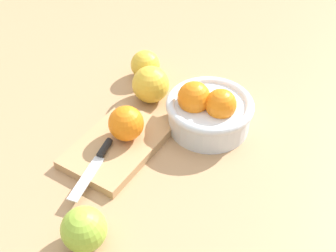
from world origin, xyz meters
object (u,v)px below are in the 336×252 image
Objects in this scene: bowl at (209,110)px; cutting_board at (117,146)px; apple_front_left at (151,84)px; apple_back_right at (84,229)px; apple_front_left_2 at (145,65)px; orange_on_board at (126,123)px; knife at (97,160)px.

cutting_board is at bearing -23.47° from bowl.
apple_front_left is 1.10× the size of apple_back_right.
cutting_board is 3.06× the size of apple_front_left_2.
apple_front_left_2 is at bearing -144.64° from cutting_board.
apple_front_left_2 is (-0.21, -0.15, 0.03)m from cutting_board.
apple_front_left is at bearing -150.65° from orange_on_board.
apple_front_left_2 is at bearing -140.78° from orange_on_board.
orange_on_board is 0.15m from apple_front_left.
apple_front_left is 0.39m from apple_back_right.
apple_back_right is (0.17, 0.13, 0.03)m from cutting_board.
apple_front_left reaches higher than knife.
apple_back_right is at bearing 32.00° from apple_front_left.
cutting_board is 0.25m from apple_front_left_2.
apple_front_left is (-0.13, -0.07, -0.01)m from orange_on_board.
orange_on_board is 0.24m from apple_back_right.
bowl is at bearing 98.88° from apple_front_left.
knife is at bearing 31.33° from apple_front_left_2.
bowl reaches higher than orange_on_board.
bowl reaches higher than knife.
knife is 1.76× the size of apple_front_left.
orange_on_board is 0.94× the size of apple_back_right.
apple_back_right is at bearing 8.88° from bowl.
apple_front_left is (-0.22, -0.09, 0.02)m from knife.
bowl reaches higher than apple_front_left_2.
apple_front_left is (0.02, -0.15, -0.00)m from bowl.
apple_front_left_2 reaches higher than knife.
knife is at bearing 10.03° from orange_on_board.
bowl is 0.25m from knife.
orange_on_board reaches higher than cutting_board.
apple_back_right reaches higher than apple_front_left_2.
bowl is at bearing 156.53° from cutting_board.
knife is 2.10× the size of apple_front_left_2.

